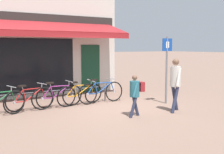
{
  "coord_description": "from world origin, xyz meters",
  "views": [
    {
      "loc": [
        -4.86,
        -7.96,
        2.03
      ],
      "look_at": [
        -0.07,
        -0.37,
        1.05
      ],
      "focal_mm": 45.0,
      "sensor_mm": 36.0,
      "label": 1
    }
  ],
  "objects": [
    {
      "name": "ground_plane",
      "position": [
        0.0,
        0.0,
        0.0
      ],
      "size": [
        160.0,
        160.0,
        0.0
      ],
      "primitive_type": "plane",
      "color": "#846656"
    },
    {
      "name": "shop_front",
      "position": [
        -0.92,
        4.61,
        2.72
      ],
      "size": [
        6.42,
        4.59,
        5.46
      ],
      "color": "beige",
      "rests_on": "ground_plane"
    },
    {
      "name": "bike_rack_rail",
      "position": [
        -1.54,
        0.93,
        0.48
      ],
      "size": [
        4.08,
        0.04,
        0.57
      ],
      "color": "#47494F",
      "rests_on": "ground_plane"
    },
    {
      "name": "bicycle_red",
      "position": [
        -2.4,
        0.75,
        0.38
      ],
      "size": [
        1.76,
        0.65,
        0.85
      ],
      "rotation": [
        0.02,
        0.0,
        0.28
      ],
      "color": "black",
      "rests_on": "ground_plane"
    },
    {
      "name": "bicycle_purple",
      "position": [
        -1.5,
        0.74,
        0.4
      ],
      "size": [
        1.81,
        0.52,
        0.88
      ],
      "rotation": [
        0.03,
        0.0,
        0.06
      ],
      "color": "black",
      "rests_on": "ground_plane"
    },
    {
      "name": "bicycle_orange",
      "position": [
        -0.67,
        0.74,
        0.38
      ],
      "size": [
        1.8,
        0.52,
        0.87
      ],
      "rotation": [
        0.11,
        0.0,
        0.09
      ],
      "color": "black",
      "rests_on": "ground_plane"
    },
    {
      "name": "bicycle_blue",
      "position": [
        0.14,
        0.69,
        0.4
      ],
      "size": [
        1.84,
        0.52,
        0.88
      ],
      "rotation": [
        -0.03,
        0.0,
        0.0
      ],
      "color": "black",
      "rests_on": "ground_plane"
    },
    {
      "name": "pedestrian_adult",
      "position": [
        1.41,
        -1.72,
        1.02
      ],
      "size": [
        0.55,
        0.59,
        1.68
      ],
      "rotation": [
        0.0,
        0.0,
        3.28
      ],
      "color": "#282D47",
      "rests_on": "ground_plane"
    },
    {
      "name": "pedestrian_child",
      "position": [
        -0.02,
        -1.57,
        0.76
      ],
      "size": [
        0.52,
        0.41,
        1.23
      ],
      "rotation": [
        0.0,
        0.0,
        3.02
      ],
      "color": "#282D47",
      "rests_on": "ground_plane"
    },
    {
      "name": "parking_sign",
      "position": [
        2.05,
        -0.64,
        1.45
      ],
      "size": [
        0.44,
        0.07,
        2.37
      ],
      "color": "slate",
      "rests_on": "ground_plane"
    }
  ]
}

